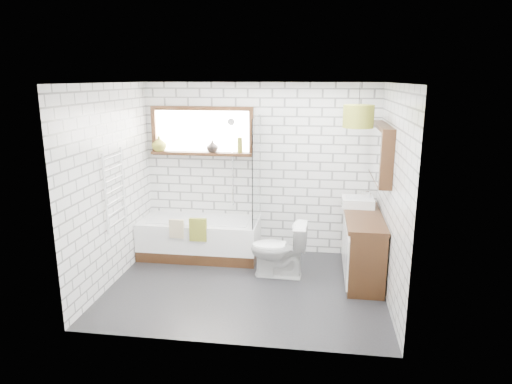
# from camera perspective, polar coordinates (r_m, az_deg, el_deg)

# --- Properties ---
(floor) EXTENTS (3.40, 2.60, 0.01)m
(floor) POSITION_cam_1_polar(r_m,az_deg,el_deg) (5.88, -1.23, -11.74)
(floor) COLOR black
(floor) RESTS_ON ground
(ceiling) EXTENTS (3.40, 2.60, 0.01)m
(ceiling) POSITION_cam_1_polar(r_m,az_deg,el_deg) (5.30, -1.38, 13.51)
(ceiling) COLOR white
(ceiling) RESTS_ON ground
(wall_back) EXTENTS (3.40, 0.01, 2.50)m
(wall_back) POSITION_cam_1_polar(r_m,az_deg,el_deg) (6.72, 0.49, 2.85)
(wall_back) COLOR white
(wall_back) RESTS_ON ground
(wall_front) EXTENTS (3.40, 0.01, 2.50)m
(wall_front) POSITION_cam_1_polar(r_m,az_deg,el_deg) (4.22, -4.15, -3.98)
(wall_front) COLOR white
(wall_front) RESTS_ON ground
(wall_left) EXTENTS (0.01, 2.60, 2.50)m
(wall_left) POSITION_cam_1_polar(r_m,az_deg,el_deg) (5.97, -17.68, 0.75)
(wall_left) COLOR white
(wall_left) RESTS_ON ground
(wall_right) EXTENTS (0.01, 2.60, 2.50)m
(wall_right) POSITION_cam_1_polar(r_m,az_deg,el_deg) (5.45, 16.67, -0.39)
(wall_right) COLOR white
(wall_right) RESTS_ON ground
(window) EXTENTS (1.52, 0.16, 0.68)m
(window) POSITION_cam_1_polar(r_m,az_deg,el_deg) (6.75, -6.78, 7.54)
(window) COLOR black
(window) RESTS_ON wall_back
(towel_radiator) EXTENTS (0.06, 0.52, 1.00)m
(towel_radiator) POSITION_cam_1_polar(r_m,az_deg,el_deg) (5.96, -17.26, 0.27)
(towel_radiator) COLOR white
(towel_radiator) RESTS_ON wall_left
(mirror_cabinet) EXTENTS (0.16, 1.20, 0.70)m
(mirror_cabinet) POSITION_cam_1_polar(r_m,az_deg,el_deg) (5.95, 15.30, 4.81)
(mirror_cabinet) COLOR black
(mirror_cabinet) RESTS_ON wall_right
(shower_riser) EXTENTS (0.02, 0.02, 1.30)m
(shower_riser) POSITION_cam_1_polar(r_m,az_deg,el_deg) (6.72, -2.95, 3.70)
(shower_riser) COLOR silver
(shower_riser) RESTS_ON wall_back
(bathtub) EXTENTS (1.71, 0.75, 0.55)m
(bathtub) POSITION_cam_1_polar(r_m,az_deg,el_deg) (6.77, -7.02, -5.71)
(bathtub) COLOR white
(bathtub) RESTS_ON floor
(shower_screen) EXTENTS (0.02, 0.72, 1.50)m
(shower_screen) POSITION_cam_1_polar(r_m,az_deg,el_deg) (6.34, 0.03, 2.66)
(shower_screen) COLOR white
(shower_screen) RESTS_ON bathtub
(towel_green) EXTENTS (0.24, 0.06, 0.32)m
(towel_green) POSITION_cam_1_polar(r_m,az_deg,el_deg) (6.33, -7.25, -4.70)
(towel_green) COLOR olive
(towel_green) RESTS_ON bathtub
(towel_beige) EXTENTS (0.20, 0.05, 0.26)m
(towel_beige) POSITION_cam_1_polar(r_m,az_deg,el_deg) (6.41, -9.89, -4.55)
(towel_beige) COLOR #C4AE88
(towel_beige) RESTS_ON bathtub
(vanity) EXTENTS (0.47, 1.47, 0.84)m
(vanity) POSITION_cam_1_polar(r_m,az_deg,el_deg) (6.20, 13.17, -6.49)
(vanity) COLOR black
(vanity) RESTS_ON floor
(basin) EXTENTS (0.43, 0.37, 0.12)m
(basin) POSITION_cam_1_polar(r_m,az_deg,el_deg) (6.41, 12.59, -1.22)
(basin) COLOR white
(basin) RESTS_ON vanity
(tap) EXTENTS (0.04, 0.04, 0.17)m
(tap) POSITION_cam_1_polar(r_m,az_deg,el_deg) (6.41, 14.05, -0.63)
(tap) COLOR silver
(tap) RESTS_ON vanity
(toilet) EXTENTS (0.44, 0.75, 0.75)m
(toilet) POSITION_cam_1_polar(r_m,az_deg,el_deg) (6.03, 2.83, -7.16)
(toilet) COLOR white
(toilet) RESTS_ON floor
(vase_olive) EXTENTS (0.26, 0.26, 0.23)m
(vase_olive) POSITION_cam_1_polar(r_m,az_deg,el_deg) (6.94, -12.02, 5.78)
(vase_olive) COLOR olive
(vase_olive) RESTS_ON window
(vase_dark) EXTENTS (0.17, 0.17, 0.18)m
(vase_dark) POSITION_cam_1_polar(r_m,az_deg,el_deg) (6.71, -5.48, 5.54)
(vase_dark) COLOR black
(vase_dark) RESTS_ON window
(bottle) EXTENTS (0.08, 0.08, 0.23)m
(bottle) POSITION_cam_1_polar(r_m,az_deg,el_deg) (6.63, -2.03, 5.70)
(bottle) COLOR olive
(bottle) RESTS_ON window
(pendant) EXTENTS (0.38, 0.38, 0.28)m
(pendant) POSITION_cam_1_polar(r_m,az_deg,el_deg) (5.79, 12.68, 9.22)
(pendant) COLOR olive
(pendant) RESTS_ON ceiling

